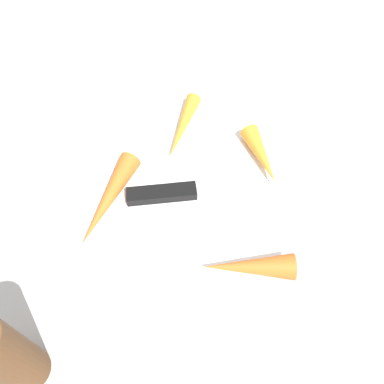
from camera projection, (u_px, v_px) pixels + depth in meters
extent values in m
plane|color=#ADA8A0|center=(192.00, 197.00, 0.54)|extent=(1.40, 1.40, 0.00)
cube|color=white|center=(192.00, 194.00, 0.54)|extent=(0.36, 0.26, 0.01)
cube|color=#B7B7BC|center=(238.00, 189.00, 0.53)|extent=(0.06, 0.11, 0.00)
cube|color=black|center=(162.00, 194.00, 0.52)|extent=(0.06, 0.09, 0.01)
cone|color=orange|center=(108.00, 199.00, 0.51)|extent=(0.14, 0.03, 0.03)
cone|color=orange|center=(248.00, 267.00, 0.46)|extent=(0.06, 0.11, 0.03)
cone|color=orange|center=(262.00, 156.00, 0.55)|extent=(0.09, 0.08, 0.03)
cone|color=orange|center=(182.00, 127.00, 0.58)|extent=(0.12, 0.03, 0.02)
cylinder|color=brown|center=(6.00, 356.00, 0.37)|extent=(0.04, 0.04, 0.13)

